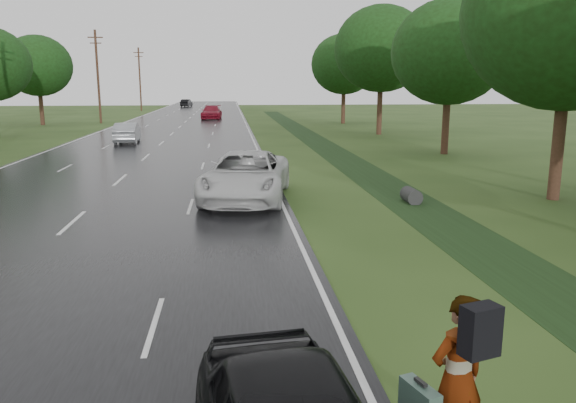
{
  "coord_description": "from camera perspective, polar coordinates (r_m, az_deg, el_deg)",
  "views": [
    {
      "loc": [
        4.9,
        -9.54,
        4.25
      ],
      "look_at": [
        6.38,
        4.47,
        1.3
      ],
      "focal_mm": 35.0,
      "sensor_mm": 36.0,
      "label": 1
    }
  ],
  "objects": [
    {
      "name": "silver_sedan",
      "position": [
        42.99,
        -16.02,
        6.73
      ],
      "size": [
        1.79,
        4.53,
        1.47
      ],
      "primitive_type": "imported",
      "rotation": [
        0.0,
        0.0,
        3.19
      ],
      "color": "#96999E",
      "rests_on": "road"
    },
    {
      "name": "tree_west_f",
      "position": [
        65.6,
        -24.09,
        12.48
      ],
      "size": [
        7.0,
        7.0,
        9.29
      ],
      "color": "#3D2619",
      "rests_on": "ground"
    },
    {
      "name": "tree_east_b",
      "position": [
        23.11,
        26.81,
        16.65
      ],
      "size": [
        7.6,
        7.6,
        10.11
      ],
      "color": "#3D2619",
      "rests_on": "ground"
    },
    {
      "name": "tree_east_f",
      "position": [
        62.85,
        5.72,
        13.7
      ],
      "size": [
        7.2,
        7.2,
        9.62
      ],
      "color": "#3D2619",
      "rests_on": "ground"
    },
    {
      "name": "drainage_ditch",
      "position": [
        29.31,
        7.08,
        3.47
      ],
      "size": [
        2.2,
        120.0,
        0.56
      ],
      "color": "black",
      "rests_on": "ground"
    },
    {
      "name": "tree_east_c",
      "position": [
        36.13,
        16.11,
        14.37
      ],
      "size": [
        7.0,
        7.0,
        9.29
      ],
      "color": "#3D2619",
      "rests_on": "ground"
    },
    {
      "name": "road",
      "position": [
        54.92,
        -11.2,
        7.19
      ],
      "size": [
        14.0,
        180.0,
        0.04
      ],
      "primitive_type": "cube",
      "color": "black",
      "rests_on": "ground"
    },
    {
      "name": "pedestrian",
      "position": [
        6.86,
        16.76,
        -16.72
      ],
      "size": [
        1.03,
        0.79,
        2.0
      ],
      "rotation": [
        0.0,
        0.0,
        3.45
      ],
      "color": "#A5998C",
      "rests_on": "ground"
    },
    {
      "name": "white_pickup",
      "position": [
        20.89,
        -4.3,
        2.62
      ],
      "size": [
        3.9,
        6.71,
        1.76
      ],
      "primitive_type": "imported",
      "rotation": [
        0.0,
        0.0,
        -0.16
      ],
      "color": "silver",
      "rests_on": "road"
    },
    {
      "name": "far_car_red",
      "position": [
        70.67,
        -7.78,
        8.98
      ],
      "size": [
        2.61,
        5.8,
        1.65
      ],
      "primitive_type": "imported",
      "rotation": [
        0.0,
        0.0,
        -0.05
      ],
      "color": "maroon",
      "rests_on": "road"
    },
    {
      "name": "edge_stripe_east",
      "position": [
        54.73,
        -4.09,
        7.39
      ],
      "size": [
        0.12,
        180.0,
        0.01
      ],
      "primitive_type": "cube",
      "color": "silver",
      "rests_on": "road"
    },
    {
      "name": "utility_pole_far",
      "position": [
        66.07,
        -18.76,
        12.04
      ],
      "size": [
        1.6,
        0.26,
        10.0
      ],
      "color": "#3D2619",
      "rests_on": "ground"
    },
    {
      "name": "tree_east_d",
      "position": [
        49.34,
        9.48,
        15.04
      ],
      "size": [
        8.0,
        8.0,
        10.76
      ],
      "color": "#3D2619",
      "rests_on": "ground"
    },
    {
      "name": "utility_pole_distant",
      "position": [
        95.59,
        -14.82,
        12.01
      ],
      "size": [
        1.6,
        0.26,
        10.0
      ],
      "color": "#3D2619",
      "rests_on": "ground"
    },
    {
      "name": "far_car_dark",
      "position": [
        110.35,
        -10.27,
        9.82
      ],
      "size": [
        2.16,
        4.45,
        1.41
      ],
      "primitive_type": "imported",
      "rotation": [
        0.0,
        0.0,
        2.98
      ],
      "color": "black",
      "rests_on": "road"
    },
    {
      "name": "center_line",
      "position": [
        54.92,
        -11.2,
        7.21
      ],
      "size": [
        0.12,
        180.0,
        0.01
      ],
      "primitive_type": "cube",
      "color": "silver",
      "rests_on": "road"
    },
    {
      "name": "edge_stripe_west",
      "position": [
        55.93,
        -18.15,
        6.93
      ],
      "size": [
        0.12,
        180.0,
        0.01
      ],
      "primitive_type": "cube",
      "color": "silver",
      "rests_on": "road"
    }
  ]
}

